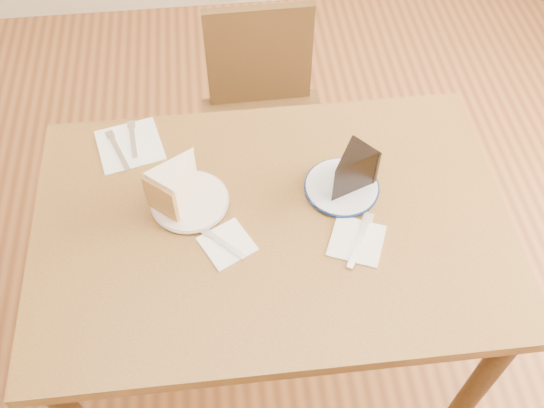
{
  "coord_description": "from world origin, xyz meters",
  "views": [
    {
      "loc": [
        -0.09,
        -0.88,
        2.0
      ],
      "look_at": [
        0.0,
        0.01,
        0.8
      ],
      "focal_mm": 40.0,
      "sensor_mm": 36.0,
      "label": 1
    }
  ],
  "objects_px": {
    "table": "(271,241)",
    "carrot_cake": "(179,181)",
    "plate_navy": "(342,187)",
    "plate_cream": "(190,201)",
    "chair_far": "(265,124)",
    "chocolate_cake": "(348,174)"
  },
  "relations": [
    {
      "from": "carrot_cake",
      "to": "plate_navy",
      "type": "bearing_deg",
      "value": 38.41
    },
    {
      "from": "plate_navy",
      "to": "plate_cream",
      "type": "bearing_deg",
      "value": -179.52
    },
    {
      "from": "plate_navy",
      "to": "chocolate_cake",
      "type": "height_order",
      "value": "chocolate_cake"
    },
    {
      "from": "table",
      "to": "chair_far",
      "type": "distance_m",
      "value": 0.63
    },
    {
      "from": "chair_far",
      "to": "chocolate_cake",
      "type": "distance_m",
      "value": 0.65
    },
    {
      "from": "table",
      "to": "carrot_cake",
      "type": "distance_m",
      "value": 0.29
    },
    {
      "from": "table",
      "to": "carrot_cake",
      "type": "relative_size",
      "value": 9.07
    },
    {
      "from": "plate_navy",
      "to": "chocolate_cake",
      "type": "distance_m",
      "value": 0.06
    },
    {
      "from": "table",
      "to": "plate_cream",
      "type": "distance_m",
      "value": 0.24
    },
    {
      "from": "chair_far",
      "to": "plate_navy",
      "type": "relative_size",
      "value": 4.56
    },
    {
      "from": "chair_far",
      "to": "carrot_cake",
      "type": "height_order",
      "value": "carrot_cake"
    },
    {
      "from": "plate_navy",
      "to": "carrot_cake",
      "type": "height_order",
      "value": "carrot_cake"
    },
    {
      "from": "carrot_cake",
      "to": "table",
      "type": "bearing_deg",
      "value": 17.12
    },
    {
      "from": "plate_cream",
      "to": "table",
      "type": "bearing_deg",
      "value": -20.74
    },
    {
      "from": "chocolate_cake",
      "to": "table",
      "type": "bearing_deg",
      "value": 68.85
    },
    {
      "from": "chair_far",
      "to": "chocolate_cake",
      "type": "relative_size",
      "value": 7.08
    },
    {
      "from": "table",
      "to": "chocolate_cake",
      "type": "bearing_deg",
      "value": 19.57
    },
    {
      "from": "chair_far",
      "to": "chocolate_cake",
      "type": "height_order",
      "value": "chocolate_cake"
    },
    {
      "from": "table",
      "to": "chair_far",
      "type": "height_order",
      "value": "chair_far"
    },
    {
      "from": "table",
      "to": "plate_navy",
      "type": "relative_size",
      "value": 6.39
    },
    {
      "from": "chair_far",
      "to": "plate_navy",
      "type": "height_order",
      "value": "chair_far"
    },
    {
      "from": "plate_cream",
      "to": "plate_navy",
      "type": "distance_m",
      "value": 0.4
    }
  ]
}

